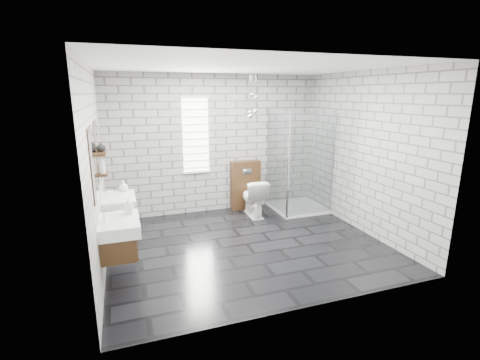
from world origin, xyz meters
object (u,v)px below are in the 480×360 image
vanity_left (116,227)px  shower_enclosure (297,187)px  vanity_right (116,203)px  toilet (253,197)px  cistern_panel (245,185)px

vanity_left → shower_enclosure: (3.41, 1.75, -0.25)m
vanity_right → vanity_left: bearing=-90.0°
shower_enclosure → toilet: bearing=176.8°
cistern_panel → shower_enclosure: (0.91, -0.52, 0.00)m
vanity_left → toilet: bearing=35.8°
cistern_panel → vanity_right: bearing=-153.3°
shower_enclosure → vanity_right: bearing=-167.8°
vanity_right → shower_enclosure: size_ratio=0.77×
vanity_right → toilet: (2.50, 0.79, -0.39)m
vanity_right → cistern_panel: (2.50, 1.26, -0.26)m
vanity_right → toilet: size_ratio=2.16×
vanity_left → vanity_right: 1.01m
vanity_right → toilet: 2.65m
vanity_right → cistern_panel: bearing=26.7°
vanity_right → toilet: vanity_right is taller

